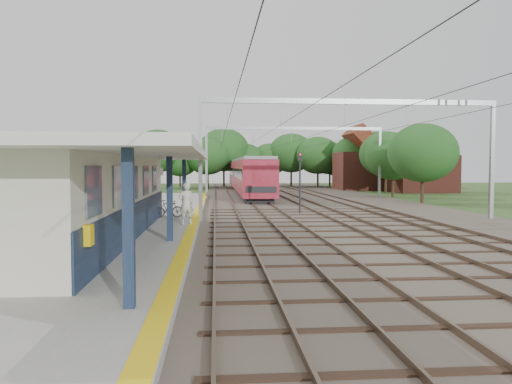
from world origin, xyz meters
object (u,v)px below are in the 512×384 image
person (186,203)px  bicycle (168,209)px  signal_post (300,177)px  train (247,175)px

person → bicycle: 3.38m
person → bicycle: bearing=-94.0°
bicycle → person: bearing=-170.1°
bicycle → signal_post: size_ratio=0.40×
signal_post → train: bearing=102.2°
bicycle → train: 31.43m
train → signal_post: signal_post is taller
bicycle → train: size_ratio=0.04×
person → bicycle: size_ratio=1.26×
person → train: 34.29m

